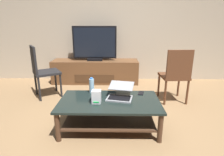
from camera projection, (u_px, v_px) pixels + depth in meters
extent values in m
plane|color=olive|center=(113.00, 126.00, 2.46)|extent=(7.68, 7.68, 0.00)
cube|color=#B2A38C|center=(114.00, 21.00, 4.24)|extent=(6.40, 0.12, 2.80)
cube|color=black|center=(109.00, 101.00, 2.33)|extent=(1.28, 0.72, 0.03)
cube|color=#472D1E|center=(109.00, 118.00, 2.40)|extent=(1.13, 0.63, 0.02)
cylinder|color=#472D1E|center=(58.00, 127.00, 2.10)|extent=(0.06, 0.06, 0.36)
cylinder|color=#472D1E|center=(160.00, 128.00, 2.08)|extent=(0.06, 0.06, 0.36)
cylinder|color=#472D1E|center=(70.00, 104.00, 2.70)|extent=(0.06, 0.06, 0.36)
cylinder|color=#472D1E|center=(150.00, 105.00, 2.68)|extent=(0.06, 0.06, 0.36)
cube|color=brown|center=(95.00, 71.00, 4.27)|extent=(1.96, 0.52, 0.52)
cube|color=#432A18|center=(94.00, 79.00, 4.04)|extent=(0.88, 0.01, 0.18)
cube|color=black|center=(95.00, 59.00, 4.16)|extent=(0.34, 0.20, 0.05)
cube|color=black|center=(95.00, 42.00, 4.06)|extent=(0.98, 0.04, 0.71)
cube|color=black|center=(94.00, 43.00, 4.03)|extent=(0.91, 0.01, 0.64)
cube|color=#59331E|center=(174.00, 76.00, 3.18)|extent=(0.47, 0.47, 0.04)
cube|color=#59331E|center=(180.00, 65.00, 2.92)|extent=(0.42, 0.06, 0.49)
cylinder|color=#59331E|center=(178.00, 85.00, 3.44)|extent=(0.04, 0.04, 0.43)
cylinder|color=#59331E|center=(159.00, 85.00, 3.42)|extent=(0.04, 0.04, 0.43)
cylinder|color=#59331E|center=(187.00, 92.00, 3.07)|extent=(0.04, 0.04, 0.43)
cylinder|color=#59331E|center=(165.00, 93.00, 3.06)|extent=(0.04, 0.04, 0.43)
cube|color=black|center=(47.00, 72.00, 3.38)|extent=(0.61, 0.61, 0.04)
cube|color=black|center=(34.00, 60.00, 3.21)|extent=(0.25, 0.37, 0.50)
cylinder|color=black|center=(61.00, 86.00, 3.39)|extent=(0.04, 0.04, 0.44)
cylinder|color=black|center=(56.00, 81.00, 3.70)|extent=(0.04, 0.04, 0.44)
cylinder|color=black|center=(39.00, 89.00, 3.20)|extent=(0.04, 0.04, 0.44)
cylinder|color=black|center=(36.00, 84.00, 3.51)|extent=(0.04, 0.04, 0.44)
cube|color=gray|center=(119.00, 98.00, 2.37)|extent=(0.36, 0.30, 0.02)
cube|color=black|center=(119.00, 98.00, 2.37)|extent=(0.32, 0.24, 0.00)
cube|color=gray|center=(121.00, 86.00, 2.47)|extent=(0.36, 0.30, 0.06)
cube|color=teal|center=(121.00, 86.00, 2.46)|extent=(0.33, 0.26, 0.05)
cube|color=silver|center=(96.00, 97.00, 2.24)|extent=(0.11, 0.10, 0.16)
cube|color=#19D84C|center=(96.00, 102.00, 2.20)|extent=(0.07, 0.00, 0.01)
cylinder|color=#99C6E5|center=(92.00, 86.00, 2.57)|extent=(0.07, 0.07, 0.20)
cylinder|color=blue|center=(91.00, 78.00, 2.54)|extent=(0.04, 0.04, 0.02)
cube|color=black|center=(141.00, 93.00, 2.56)|extent=(0.10, 0.15, 0.01)
cube|color=black|center=(94.00, 96.00, 2.43)|extent=(0.06, 0.16, 0.02)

